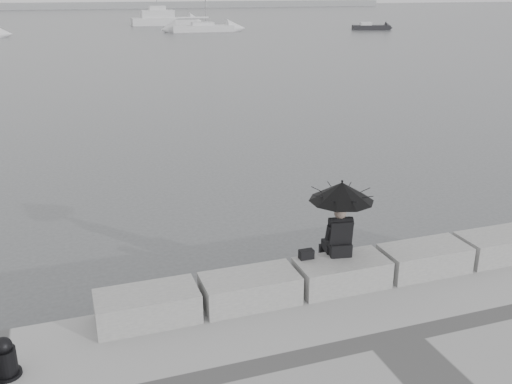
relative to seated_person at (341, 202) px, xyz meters
name	(u,v)px	position (x,y,z in m)	size (l,w,h in m)	color
ground	(328,298)	(-0.05, 0.21, -2.00)	(360.00, 360.00, 0.00)	#444749
stone_block_far_left	(147,307)	(-3.45, -0.24, -1.25)	(1.60, 0.80, 0.50)	slate
stone_block_left	(250,289)	(-1.75, -0.24, -1.25)	(1.60, 0.80, 0.50)	slate
stone_block_centre	(342,273)	(-0.05, -0.24, -1.25)	(1.60, 0.80, 0.50)	slate
stone_block_right	(424,259)	(1.65, -0.24, -1.25)	(1.60, 0.80, 0.50)	slate
stone_block_far_right	(499,246)	(3.35, -0.24, -1.25)	(1.60, 0.80, 0.50)	slate
seated_person	(341,202)	(0.00, 0.00, 0.00)	(1.13, 1.13, 1.39)	black
bag	(306,254)	(-0.61, 0.04, -0.92)	(0.25, 0.14, 0.16)	black
mooring_bollard	(5,360)	(-5.47, -0.98, -1.25)	(0.38, 0.38, 0.60)	black
distant_landmass	(33,6)	(-8.19, 154.72, -1.10)	(180.00, 8.00, 2.80)	gray
sailboat_right	(203,28)	(14.11, 66.27, -1.48)	(8.04, 2.76, 12.90)	silver
motor_cruiser	(164,19)	(11.88, 81.08, -1.10)	(9.73, 2.96, 4.50)	silver
small_motorboat	(371,27)	(36.49, 62.27, -1.68)	(5.22, 2.99, 1.10)	black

